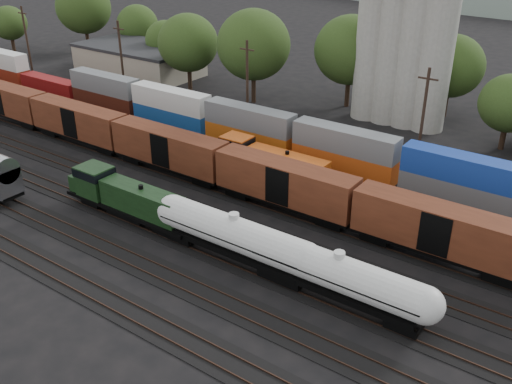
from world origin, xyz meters
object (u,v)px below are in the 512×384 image
Objects in this scene: tank_car_a at (234,235)px; orange_locomotive at (266,161)px; green_locomotive at (122,195)px; grain_silo at (403,42)px.

tank_car_a is 16.58m from orange_locomotive.
green_locomotive is 13.58m from tank_car_a.
orange_locomotive is at bearing -98.78° from grain_silo.
grain_silo reaches higher than green_locomotive.
orange_locomotive is at bearing 115.20° from tank_car_a.
green_locomotive is 0.93× the size of tank_car_a.
tank_car_a is at bearing -0.00° from green_locomotive.
tank_car_a reaches higher than orange_locomotive.
tank_car_a is (13.58, -0.00, 0.25)m from green_locomotive.
green_locomotive is at bearing -113.49° from orange_locomotive.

